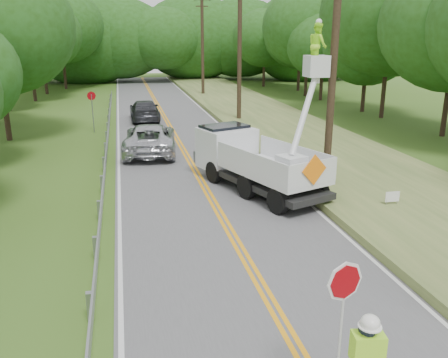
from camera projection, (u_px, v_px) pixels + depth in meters
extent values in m
plane|color=#3D6019|center=(282.00, 323.00, 10.31)|extent=(140.00, 140.00, 0.00)
cube|color=#555558|center=(190.00, 161.00, 23.38)|extent=(7.20, 96.00, 0.02)
cube|color=#FEA211|center=(188.00, 161.00, 23.36)|extent=(0.12, 96.00, 0.00)
cube|color=#FEA211|center=(192.00, 161.00, 23.40)|extent=(0.12, 96.00, 0.00)
cube|color=silver|center=(119.00, 165.00, 22.68)|extent=(0.12, 96.00, 0.00)
cube|color=silver|center=(257.00, 157.00, 24.08)|extent=(0.12, 96.00, 0.00)
cube|color=gray|center=(90.00, 307.00, 10.31)|extent=(0.12, 0.14, 0.70)
cube|color=gray|center=(95.00, 248.00, 13.11)|extent=(0.12, 0.14, 0.70)
cube|color=gray|center=(99.00, 211.00, 15.91)|extent=(0.12, 0.14, 0.70)
cube|color=gray|center=(102.00, 184.00, 18.71)|extent=(0.12, 0.14, 0.70)
cube|color=gray|center=(104.00, 165.00, 21.51)|extent=(0.12, 0.14, 0.70)
cube|color=gray|center=(105.00, 149.00, 24.32)|extent=(0.12, 0.14, 0.70)
cube|color=gray|center=(107.00, 138.00, 27.12)|extent=(0.12, 0.14, 0.70)
cube|color=gray|center=(108.00, 128.00, 29.92)|extent=(0.12, 0.14, 0.70)
cube|color=gray|center=(108.00, 120.00, 32.72)|extent=(0.12, 0.14, 0.70)
cube|color=gray|center=(109.00, 113.00, 35.52)|extent=(0.12, 0.14, 0.70)
cube|color=gray|center=(110.00, 107.00, 38.32)|extent=(0.12, 0.14, 0.70)
cube|color=gray|center=(110.00, 102.00, 41.12)|extent=(0.12, 0.14, 0.70)
cube|color=gray|center=(111.00, 98.00, 43.93)|extent=(0.12, 0.14, 0.70)
cube|color=gray|center=(107.00, 149.00, 23.33)|extent=(0.05, 48.00, 0.34)
cylinder|color=black|center=(334.00, 62.00, 18.25)|extent=(0.30, 0.30, 10.00)
cylinder|color=black|center=(240.00, 50.00, 32.26)|extent=(0.30, 0.30, 10.00)
cylinder|color=black|center=(202.00, 45.00, 46.27)|extent=(0.30, 0.30, 10.00)
cube|color=black|center=(202.00, 0.00, 45.03)|extent=(1.60, 0.12, 0.12)
cube|color=black|center=(202.00, 6.00, 45.21)|extent=(1.20, 0.10, 0.10)
cube|color=#4E6731|center=(324.00, 151.00, 24.78)|extent=(7.00, 96.00, 0.30)
cylinder|color=#332319|center=(5.00, 109.00, 27.52)|extent=(0.32, 0.32, 3.76)
cylinder|color=#332319|center=(8.00, 96.00, 38.45)|extent=(0.32, 0.32, 2.43)
ellipsoid|color=#214811|center=(3.00, 59.00, 37.58)|extent=(5.66, 5.66, 4.98)
cylinder|color=#332319|center=(34.00, 84.00, 43.93)|extent=(0.32, 0.32, 3.24)
ellipsoid|color=#214811|center=(28.00, 39.00, 42.76)|extent=(7.55, 7.55, 6.65)
cylinder|color=#332319|center=(45.00, 77.00, 49.08)|extent=(0.32, 0.32, 3.51)
ellipsoid|color=#214811|center=(41.00, 34.00, 47.82)|extent=(8.19, 8.19, 7.20)
cylinder|color=#332319|center=(65.00, 71.00, 53.58)|extent=(0.32, 0.32, 4.04)
ellipsoid|color=#214811|center=(60.00, 25.00, 52.12)|extent=(9.44, 9.44, 8.31)
cylinder|color=#332319|center=(446.00, 105.00, 28.63)|extent=(0.32, 0.32, 3.84)
cylinder|color=#332319|center=(384.00, 89.00, 34.98)|extent=(0.32, 0.32, 4.34)
ellipsoid|color=#214811|center=(391.00, 13.00, 33.41)|extent=(10.12, 10.12, 8.91)
cylinder|color=#332319|center=(364.00, 93.00, 37.95)|extent=(0.32, 0.32, 3.01)
ellipsoid|color=#214811|center=(368.00, 46.00, 36.87)|extent=(7.01, 7.01, 6.17)
cylinder|color=#332319|center=(321.00, 85.00, 44.65)|extent=(0.32, 0.32, 2.93)
ellipsoid|color=#214811|center=(324.00, 45.00, 43.60)|extent=(6.84, 6.84, 6.02)
cylinder|color=#332319|center=(306.00, 76.00, 47.61)|extent=(0.32, 0.32, 3.91)
ellipsoid|color=#214811|center=(309.00, 27.00, 46.20)|extent=(9.12, 9.12, 8.03)
cylinder|color=#332319|center=(299.00, 75.00, 52.07)|extent=(0.32, 0.32, 3.39)
ellipsoid|color=#214811|center=(300.00, 36.00, 50.84)|extent=(7.90, 7.90, 6.96)
cylinder|color=#332319|center=(264.00, 73.00, 56.24)|extent=(0.32, 0.32, 3.25)
ellipsoid|color=#214811|center=(265.00, 38.00, 55.07)|extent=(7.59, 7.59, 6.68)
ellipsoid|color=#214811|center=(5.00, 39.00, 59.34)|extent=(15.28, 11.46, 11.46)
ellipsoid|color=#214811|center=(45.00, 38.00, 59.72)|extent=(11.36, 8.52, 8.52)
ellipsoid|color=#214811|center=(84.00, 38.00, 59.88)|extent=(15.77, 11.83, 11.83)
ellipsoid|color=#214811|center=(119.00, 38.00, 60.51)|extent=(13.63, 10.22, 10.22)
ellipsoid|color=#214811|center=(162.00, 38.00, 59.99)|extent=(10.37, 7.78, 7.78)
ellipsoid|color=#214811|center=(194.00, 38.00, 64.09)|extent=(15.01, 11.26, 11.26)
ellipsoid|color=#214811|center=(241.00, 38.00, 64.64)|extent=(14.04, 10.53, 10.53)
ellipsoid|color=#214811|center=(271.00, 38.00, 64.60)|extent=(11.98, 8.99, 8.99)
ellipsoid|color=#214811|center=(308.00, 38.00, 63.67)|extent=(16.74, 12.56, 12.56)
cube|color=#9EE826|center=(368.00, 347.00, 7.58)|extent=(0.55, 0.39, 0.51)
ellipsoid|color=white|center=(370.00, 322.00, 7.44)|extent=(0.31, 0.31, 0.25)
cylinder|color=#B7B7B7|center=(339.00, 349.00, 7.61)|extent=(0.04, 0.04, 2.34)
cylinder|color=#94040C|center=(345.00, 281.00, 7.25)|extent=(0.66, 0.19, 0.67)
cylinder|color=black|center=(278.00, 201.00, 16.43)|extent=(0.59, 0.96, 0.92)
cylinder|color=black|center=(318.00, 192.00, 17.41)|extent=(0.59, 0.96, 0.92)
cylinder|color=black|center=(246.00, 187.00, 17.97)|extent=(0.59, 0.96, 0.92)
cylinder|color=black|center=(285.00, 179.00, 18.95)|extent=(0.59, 0.96, 0.92)
cylinder|color=black|center=(214.00, 172.00, 19.89)|extent=(0.59, 0.96, 0.92)
cylinder|color=black|center=(251.00, 166.00, 20.87)|extent=(0.59, 0.96, 0.92)
cube|color=black|center=(262.00, 179.00, 18.67)|extent=(4.00, 6.43, 0.24)
cube|color=silver|center=(273.00, 172.00, 17.99)|extent=(3.58, 4.88, 0.21)
cube|color=silver|center=(250.00, 164.00, 17.30)|extent=(1.57, 4.14, 0.86)
cube|color=silver|center=(295.00, 156.00, 18.40)|extent=(1.57, 4.14, 0.86)
cube|color=silver|center=(313.00, 173.00, 16.09)|extent=(2.08, 0.81, 0.86)
cube|color=silver|center=(227.00, 148.00, 20.52)|extent=(2.64, 2.45, 1.72)
cube|color=black|center=(224.00, 133.00, 20.50)|extent=(2.22, 1.83, 0.72)
cube|color=silver|center=(291.00, 166.00, 17.00)|extent=(1.10, 1.10, 0.76)
cube|color=silver|center=(316.00, 66.00, 18.15)|extent=(0.81, 0.81, 0.81)
imported|color=#9EE826|center=(318.00, 45.00, 17.92)|extent=(0.62, 0.80, 1.65)
cube|color=orange|center=(314.00, 170.00, 16.00)|extent=(1.03, 0.41, 1.08)
imported|color=silver|center=(150.00, 138.00, 24.78)|extent=(3.12, 5.83, 1.56)
imported|color=#33343A|center=(145.00, 110.00, 34.24)|extent=(2.05, 5.02, 1.45)
cylinder|color=gray|center=(93.00, 114.00, 29.88)|extent=(0.06, 0.06, 2.45)
cylinder|color=#94040C|center=(91.00, 96.00, 29.55)|extent=(0.55, 0.16, 0.56)
cube|color=white|center=(392.00, 197.00, 16.57)|extent=(0.53, 0.04, 0.37)
cylinder|color=gray|center=(386.00, 206.00, 16.62)|extent=(0.02, 0.02, 0.53)
cylinder|color=gray|center=(397.00, 205.00, 16.71)|extent=(0.02, 0.02, 0.53)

